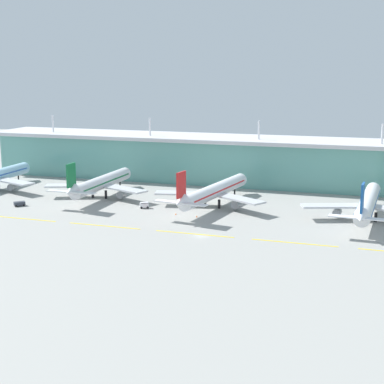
{
  "coord_description": "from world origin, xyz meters",
  "views": [
    {
      "loc": [
        55.67,
        -179.51,
        54.09
      ],
      "look_at": [
        -15.34,
        37.11,
        7.0
      ],
      "focal_mm": 54.2,
      "sensor_mm": 36.0,
      "label": 1
    }
  ],
  "objects_px": {
    "safety_cone_left_wingtip": "(176,214)",
    "safety_cone_nose_front": "(197,216)",
    "baggage_cart": "(144,205)",
    "airliner_far_middle": "(368,203)",
    "airliner_center": "(214,191)",
    "airliner_near_middle": "(100,183)",
    "pushback_tug": "(19,203)"
  },
  "relations": [
    {
      "from": "safety_cone_left_wingtip",
      "to": "safety_cone_nose_front",
      "type": "height_order",
      "value": "same"
    },
    {
      "from": "baggage_cart",
      "to": "safety_cone_left_wingtip",
      "type": "distance_m",
      "value": 17.21
    },
    {
      "from": "airliner_far_middle",
      "to": "baggage_cart",
      "type": "xyz_separation_m",
      "value": [
        -86.66,
        -7.71,
        -5.19
      ]
    },
    {
      "from": "baggage_cart",
      "to": "safety_cone_nose_front",
      "type": "xyz_separation_m",
      "value": [
        24.82,
        -7.51,
        -0.91
      ]
    },
    {
      "from": "airliner_center",
      "to": "safety_cone_left_wingtip",
      "type": "height_order",
      "value": "airliner_center"
    },
    {
      "from": "airliner_center",
      "to": "baggage_cart",
      "type": "height_order",
      "value": "airliner_center"
    },
    {
      "from": "safety_cone_left_wingtip",
      "to": "airliner_center",
      "type": "bearing_deg",
      "value": 60.2
    },
    {
      "from": "airliner_near_middle",
      "to": "pushback_tug",
      "type": "bearing_deg",
      "value": -133.25
    },
    {
      "from": "airliner_near_middle",
      "to": "pushback_tug",
      "type": "height_order",
      "value": "airliner_near_middle"
    },
    {
      "from": "baggage_cart",
      "to": "airliner_near_middle",
      "type": "bearing_deg",
      "value": 153.2
    },
    {
      "from": "pushback_tug",
      "to": "airliner_near_middle",
      "type": "bearing_deg",
      "value": 46.75
    },
    {
      "from": "pushback_tug",
      "to": "safety_cone_left_wingtip",
      "type": "relative_size",
      "value": 6.88
    },
    {
      "from": "safety_cone_nose_front",
      "to": "airliner_far_middle",
      "type": "bearing_deg",
      "value": 13.83
    },
    {
      "from": "safety_cone_nose_front",
      "to": "airliner_near_middle",
      "type": "bearing_deg",
      "value": 157.86
    },
    {
      "from": "pushback_tug",
      "to": "airliner_far_middle",
      "type": "bearing_deg",
      "value": 8.35
    },
    {
      "from": "pushback_tug",
      "to": "safety_cone_nose_front",
      "type": "xyz_separation_m",
      "value": [
        75.37,
        4.93,
        -0.75
      ]
    },
    {
      "from": "airliner_center",
      "to": "baggage_cart",
      "type": "distance_m",
      "value": 28.84
    },
    {
      "from": "safety_cone_left_wingtip",
      "to": "safety_cone_nose_front",
      "type": "distance_m",
      "value": 8.95
    },
    {
      "from": "airliner_center",
      "to": "safety_cone_left_wingtip",
      "type": "distance_m",
      "value": 21.24
    },
    {
      "from": "airliner_near_middle",
      "to": "safety_cone_nose_front",
      "type": "relative_size",
      "value": 84.91
    },
    {
      "from": "baggage_cart",
      "to": "pushback_tug",
      "type": "relative_size",
      "value": 0.84
    },
    {
      "from": "baggage_cart",
      "to": "safety_cone_left_wingtip",
      "type": "relative_size",
      "value": 5.75
    },
    {
      "from": "airliner_far_middle",
      "to": "safety_cone_nose_front",
      "type": "height_order",
      "value": "airliner_far_middle"
    },
    {
      "from": "airliner_near_middle",
      "to": "airliner_center",
      "type": "relative_size",
      "value": 0.9
    },
    {
      "from": "airliner_near_middle",
      "to": "baggage_cart",
      "type": "relative_size",
      "value": 14.78
    },
    {
      "from": "baggage_cart",
      "to": "safety_cone_nose_front",
      "type": "height_order",
      "value": "baggage_cart"
    },
    {
      "from": "airliner_far_middle",
      "to": "baggage_cart",
      "type": "height_order",
      "value": "airliner_far_middle"
    },
    {
      "from": "safety_cone_left_wingtip",
      "to": "safety_cone_nose_front",
      "type": "relative_size",
      "value": 1.0
    },
    {
      "from": "airliner_far_middle",
      "to": "safety_cone_nose_front",
      "type": "bearing_deg",
      "value": -166.17
    },
    {
      "from": "airliner_near_middle",
      "to": "airliner_center",
      "type": "bearing_deg",
      "value": -2.26
    },
    {
      "from": "safety_cone_left_wingtip",
      "to": "safety_cone_nose_front",
      "type": "xyz_separation_m",
      "value": [
        8.88,
        -1.09,
        0.0
      ]
    },
    {
      "from": "airliner_center",
      "to": "safety_cone_nose_front",
      "type": "relative_size",
      "value": 94.49
    }
  ]
}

